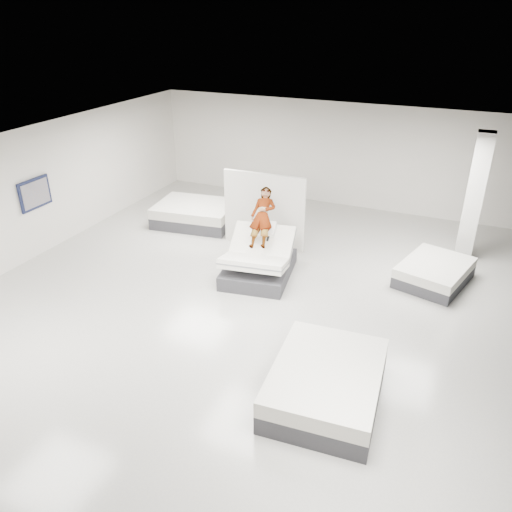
% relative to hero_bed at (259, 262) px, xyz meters
% --- Properties ---
extents(room, '(14.00, 14.04, 3.20)m').
position_rel_hero_bed_xyz_m(room, '(0.36, -1.54, 1.23)').
color(room, '#B3B2A9').
rests_on(room, ground).
extents(hero_bed, '(1.75, 2.15, 1.17)m').
position_rel_hero_bed_xyz_m(hero_bed, '(0.00, 0.00, 0.00)').
color(hero_bed, '#323236').
rests_on(hero_bed, floor).
extents(person, '(0.76, 1.40, 1.37)m').
position_rel_hero_bed_xyz_m(person, '(-0.05, 0.31, 0.80)').
color(person, slate).
rests_on(person, hero_bed).
extents(remote, '(0.07, 0.15, 0.08)m').
position_rel_hero_bed_xyz_m(remote, '(0.22, -0.00, 0.63)').
color(remote, black).
rests_on(remote, person).
extents(divider_panel, '(2.19, 0.19, 1.99)m').
position_rel_hero_bed_xyz_m(divider_panel, '(-0.55, 1.60, 0.62)').
color(divider_panel, silver).
rests_on(divider_panel, floor).
extents(flat_bed_right_far, '(1.74, 2.05, 0.49)m').
position_rel_hero_bed_xyz_m(flat_bed_right_far, '(3.82, 1.35, -0.13)').
color(flat_bed_right_far, '#323236').
rests_on(flat_bed_right_far, floor).
extents(flat_bed_right_near, '(1.83, 2.35, 0.61)m').
position_rel_hero_bed_xyz_m(flat_bed_right_near, '(2.63, -3.37, -0.07)').
color(flat_bed_right_near, '#323236').
rests_on(flat_bed_right_near, floor).
extents(flat_bed_left_far, '(2.39, 1.92, 0.60)m').
position_rel_hero_bed_xyz_m(flat_bed_left_far, '(-2.97, 2.18, -0.07)').
color(flat_bed_left_far, '#323236').
rests_on(flat_bed_left_far, floor).
extents(column, '(0.40, 0.40, 3.20)m').
position_rel_hero_bed_xyz_m(column, '(4.36, 2.96, 1.23)').
color(column, silver).
rests_on(column, floor).
extents(wall_poster, '(0.06, 0.95, 0.75)m').
position_rel_hero_bed_xyz_m(wall_poster, '(-5.57, -1.04, 1.23)').
color(wall_poster, black).
rests_on(wall_poster, wall_left).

